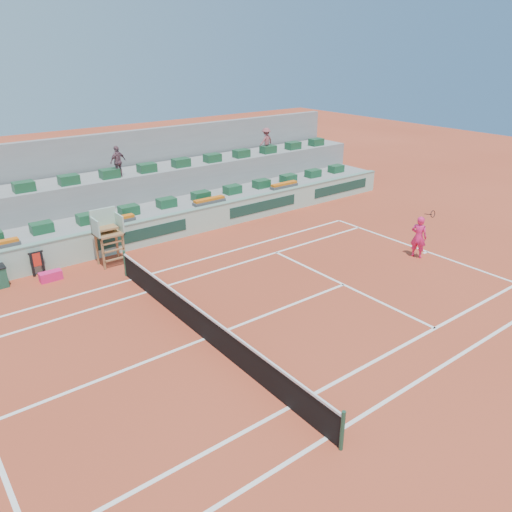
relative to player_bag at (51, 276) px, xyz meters
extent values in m
plane|color=#A4371F|center=(2.55, -7.37, -0.19)|extent=(90.00, 90.00, 0.00)
cube|color=gray|center=(2.55, 3.33, 0.41)|extent=(36.00, 4.00, 1.20)
cube|color=gray|center=(2.55, 4.93, 1.11)|extent=(36.00, 2.40, 2.60)
cube|color=gray|center=(2.55, 6.53, 2.01)|extent=(36.00, 0.40, 4.40)
cube|color=#EF1F69|center=(0.00, 0.00, 0.00)|extent=(0.85, 0.38, 0.38)
imported|color=#754E59|center=(5.00, 4.24, 3.18)|extent=(0.97, 0.61, 1.54)
imported|color=#974B50|center=(14.47, 4.44, 3.16)|extent=(1.05, 0.72, 1.49)
cube|color=white|center=(14.43, -7.37, -0.18)|extent=(0.12, 10.97, 0.01)
cube|color=white|center=(2.55, -12.86, -0.18)|extent=(23.77, 0.12, 0.01)
cube|color=white|center=(2.55, -1.89, -0.18)|extent=(23.77, 0.12, 0.01)
cube|color=white|center=(2.55, -11.49, -0.18)|extent=(23.77, 0.12, 0.01)
cube|color=white|center=(2.55, -3.26, -0.18)|extent=(23.77, 0.12, 0.01)
cube|color=white|center=(8.95, -7.37, -0.18)|extent=(0.12, 8.23, 0.01)
cube|color=white|center=(2.55, -7.37, -0.18)|extent=(12.80, 0.12, 0.01)
cube|color=white|center=(14.28, -7.37, -0.18)|extent=(0.30, 0.12, 0.01)
cube|color=black|center=(2.55, -7.37, 0.27)|extent=(0.03, 11.87, 0.92)
cube|color=silver|center=(2.55, -7.37, 0.77)|extent=(0.06, 11.87, 0.07)
cylinder|color=#1D452F|center=(2.55, -13.31, 0.36)|extent=(0.10, 0.10, 1.10)
cylinder|color=#1D452F|center=(2.55, -1.44, 0.36)|extent=(0.10, 0.10, 1.10)
cube|color=#9EC7B1|center=(2.55, 1.13, 0.41)|extent=(36.00, 0.30, 1.20)
cube|color=gray|center=(2.55, 1.13, 1.04)|extent=(36.00, 0.34, 0.06)
cube|color=#15392E|center=(4.55, 0.97, 0.46)|extent=(4.40, 0.02, 0.56)
cube|color=#15392E|center=(11.55, 0.97, 0.46)|extent=(4.40, 0.02, 0.56)
cube|color=#15392E|center=(17.55, 0.97, 0.46)|extent=(4.40, 0.02, 0.56)
cube|color=olive|center=(2.10, -0.32, 0.49)|extent=(0.08, 0.08, 1.35)
cube|color=olive|center=(3.00, -0.32, 0.49)|extent=(0.08, 0.08, 1.35)
cube|color=olive|center=(2.10, 0.38, 0.49)|extent=(0.08, 0.08, 1.35)
cube|color=olive|center=(3.00, 0.38, 0.49)|extent=(0.08, 0.08, 1.35)
cube|color=olive|center=(2.55, 0.03, 1.20)|extent=(1.10, 0.90, 0.08)
cube|color=#9EC7B1|center=(2.55, 0.41, 1.71)|extent=(1.10, 0.08, 1.00)
cube|color=#9EC7B1|center=(2.03, 0.03, 1.56)|extent=(0.06, 0.90, 0.80)
cube|color=#9EC7B1|center=(3.07, 0.03, 1.56)|extent=(0.06, 0.90, 0.80)
cube|color=olive|center=(2.55, 0.13, 1.44)|extent=(0.80, 0.60, 0.08)
cube|color=olive|center=(2.55, -0.32, 0.16)|extent=(0.90, 0.08, 0.06)
cube|color=olive|center=(2.55, -0.32, 0.56)|extent=(0.90, 0.08, 0.06)
cube|color=olive|center=(2.55, -0.32, 0.91)|extent=(0.90, 0.08, 0.06)
cube|color=#1A4E2C|center=(0.55, 2.43, 1.23)|extent=(0.90, 0.60, 0.44)
cube|color=#1A4E2C|center=(2.55, 2.43, 1.23)|extent=(0.90, 0.60, 0.44)
cube|color=#1A4E2C|center=(4.55, 2.43, 1.23)|extent=(0.90, 0.60, 0.44)
cube|color=#1A4E2C|center=(6.55, 2.43, 1.23)|extent=(0.90, 0.60, 0.44)
cube|color=#1A4E2C|center=(8.55, 2.43, 1.23)|extent=(0.90, 0.60, 0.44)
cube|color=#1A4E2C|center=(10.55, 2.43, 1.23)|extent=(0.90, 0.60, 0.44)
cube|color=#1A4E2C|center=(12.55, 2.43, 1.23)|extent=(0.90, 0.60, 0.44)
cube|color=#1A4E2C|center=(14.55, 2.43, 1.23)|extent=(0.90, 0.60, 0.44)
cube|color=#1A4E2C|center=(16.55, 2.43, 1.23)|extent=(0.90, 0.60, 0.44)
cube|color=#1A4E2C|center=(18.55, 2.43, 1.23)|extent=(0.90, 0.60, 0.44)
cube|color=#1A4E2C|center=(0.55, 4.33, 2.63)|extent=(0.90, 0.60, 0.44)
cube|color=#1A4E2C|center=(2.55, 4.33, 2.63)|extent=(0.90, 0.60, 0.44)
cube|color=#1A4E2C|center=(4.55, 4.33, 2.63)|extent=(0.90, 0.60, 0.44)
cube|color=#1A4E2C|center=(6.55, 4.33, 2.63)|extent=(0.90, 0.60, 0.44)
cube|color=#1A4E2C|center=(8.55, 4.33, 2.63)|extent=(0.90, 0.60, 0.44)
cube|color=#1A4E2C|center=(10.55, 4.33, 2.63)|extent=(0.90, 0.60, 0.44)
cube|color=#1A4E2C|center=(12.55, 4.33, 2.63)|extent=(0.90, 0.60, 0.44)
cube|color=#1A4E2C|center=(14.55, 4.33, 2.63)|extent=(0.90, 0.60, 0.44)
cube|color=#1A4E2C|center=(16.55, 4.33, 2.63)|extent=(0.90, 0.60, 0.44)
cube|color=#1A4E2C|center=(18.55, 4.33, 2.63)|extent=(0.90, 0.60, 0.44)
cube|color=#4D4D4D|center=(3.55, 1.63, 1.09)|extent=(1.80, 0.36, 0.16)
cube|color=orange|center=(3.55, 1.63, 1.23)|extent=(1.70, 0.32, 0.12)
cube|color=#4D4D4D|center=(8.55, 1.63, 1.09)|extent=(1.80, 0.36, 0.16)
cube|color=orange|center=(8.55, 1.63, 1.23)|extent=(1.70, 0.32, 0.12)
cube|color=#4D4D4D|center=(13.55, 1.63, 1.09)|extent=(1.80, 0.36, 0.16)
cube|color=orange|center=(13.55, 1.63, 1.23)|extent=(1.70, 0.32, 0.12)
cube|color=black|center=(-0.44, 0.79, 0.31)|extent=(0.10, 0.10, 1.00)
cube|color=black|center=(-0.04, 0.79, 0.31)|extent=(0.10, 0.10, 1.00)
cube|color=black|center=(-0.24, 0.79, 0.81)|extent=(0.57, 0.08, 0.06)
cube|color=red|center=(-0.24, 0.77, 0.51)|extent=(0.42, 0.04, 0.56)
imported|color=#EF1F69|center=(13.56, -7.39, 0.75)|extent=(0.64, 0.79, 1.87)
cylinder|color=black|center=(13.56, -7.69, 1.86)|extent=(0.03, 0.35, 0.09)
torus|color=black|center=(13.56, -7.91, 1.93)|extent=(0.31, 0.08, 0.31)
camera|label=1|loc=(-4.44, -19.16, 8.49)|focal=35.00mm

